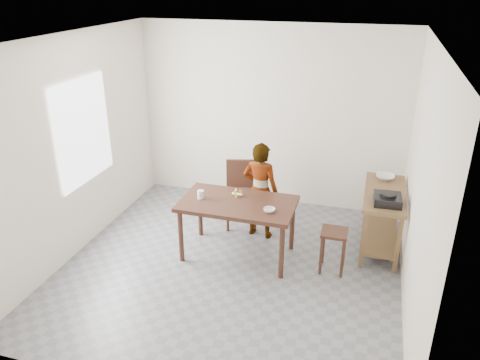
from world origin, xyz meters
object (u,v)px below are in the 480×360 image
(dining_table, at_px, (238,229))
(stool, at_px, (333,251))
(prep_counter, at_px, (381,220))
(child, at_px, (260,191))
(dining_chair, at_px, (242,195))

(dining_table, xyz_separation_m, stool, (1.19, -0.00, -0.11))
(dining_table, bearing_deg, stool, -0.10)
(stool, bearing_deg, dining_table, 179.90)
(prep_counter, bearing_deg, stool, -127.17)
(dining_table, distance_m, prep_counter, 1.86)
(prep_counter, xyz_separation_m, child, (-1.58, -0.13, 0.27))
(child, height_order, dining_chair, child)
(child, bearing_deg, dining_table, 82.50)
(prep_counter, xyz_separation_m, stool, (-0.53, -0.70, -0.13))
(child, xyz_separation_m, stool, (1.05, -0.57, -0.40))
(dining_chair, bearing_deg, dining_table, -92.61)
(prep_counter, distance_m, dining_chair, 1.90)
(dining_table, xyz_separation_m, dining_chair, (-0.17, 0.77, 0.08))
(dining_table, relative_size, prep_counter, 1.17)
(prep_counter, xyz_separation_m, dining_chair, (-1.89, 0.07, 0.06))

